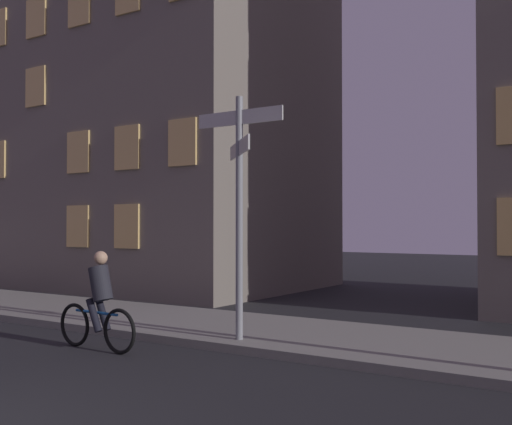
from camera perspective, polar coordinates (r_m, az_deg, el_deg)
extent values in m
cube|color=gray|center=(11.38, 1.86, -11.08)|extent=(40.00, 3.17, 0.14)
cylinder|color=gray|center=(10.27, -1.55, -0.46)|extent=(0.12, 0.12, 4.03)
cube|color=white|center=(10.42, -1.55, 8.74)|extent=(1.68, 0.03, 0.24)
cube|color=white|center=(10.35, -1.55, 5.94)|extent=(1.20, 1.20, 0.24)
torus|color=black|center=(10.96, -16.35, -9.88)|extent=(0.72, 0.09, 0.72)
torus|color=black|center=(10.13, -12.47, -10.63)|extent=(0.72, 0.09, 0.72)
cylinder|color=#1959A5|center=(10.50, -14.48, -8.90)|extent=(1.00, 0.09, 0.04)
cylinder|color=#26262D|center=(10.37, -14.11, -6.36)|extent=(0.47, 0.34, 0.61)
sphere|color=tan|center=(10.34, -14.10, -4.07)|extent=(0.22, 0.22, 0.22)
cylinder|color=black|center=(10.41, -14.69, -9.13)|extent=(0.35, 0.14, 0.55)
cylinder|color=black|center=(10.52, -13.93, -9.05)|extent=(0.35, 0.14, 0.55)
cube|color=slate|center=(21.93, -8.40, 14.39)|extent=(9.73, 7.35, 15.82)
cube|color=#F2C672|center=(18.53, -16.08, -1.22)|extent=(0.90, 0.06, 1.20)
cube|color=#F2C672|center=(17.10, -11.82, -1.25)|extent=(0.90, 0.06, 1.20)
cube|color=#F2C672|center=(18.65, -16.05, 5.36)|extent=(0.90, 0.06, 1.20)
cube|color=#F2C672|center=(17.23, -11.79, 5.88)|extent=(0.90, 0.06, 1.20)
cube|color=#F2C672|center=(15.92, -6.80, 6.44)|extent=(0.90, 0.06, 1.20)
cube|color=#F2C672|center=(20.49, -19.63, 10.85)|extent=(0.90, 0.06, 1.20)
cube|color=#F2C672|center=(21.03, -19.59, 16.55)|extent=(0.90, 0.06, 1.20)
cube|color=#F2C672|center=(19.60, -15.97, 17.88)|extent=(0.90, 0.06, 1.20)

